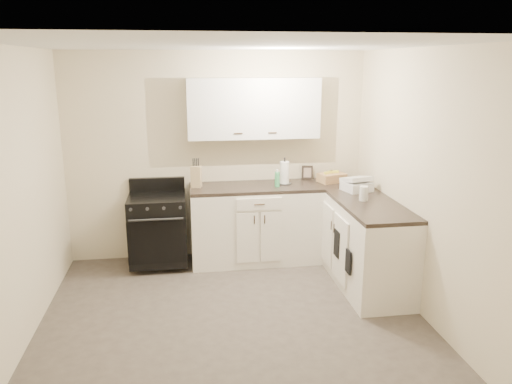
{
  "coord_description": "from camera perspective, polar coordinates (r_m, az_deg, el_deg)",
  "views": [
    {
      "loc": [
        -0.43,
        -4.19,
        2.36
      ],
      "look_at": [
        0.34,
        0.85,
        1.03
      ],
      "focal_mm": 35.0,
      "sensor_mm": 36.0,
      "label": 1
    }
  ],
  "objects": [
    {
      "name": "stove",
      "position": [
        5.99,
        -11.13,
        -4.21
      ],
      "size": [
        0.66,
        0.56,
        0.8
      ],
      "primitive_type": "cube",
      "color": "black",
      "rests_on": "floor"
    },
    {
      "name": "countertop_grill",
      "position": [
        5.8,
        11.44,
        0.65
      ],
      "size": [
        0.35,
        0.33,
        0.11
      ],
      "primitive_type": "cube",
      "rotation": [
        0.0,
        0.0,
        0.26
      ],
      "color": "silver",
      "rests_on": "countertop_right"
    },
    {
      "name": "picture_frame",
      "position": [
        6.28,
        5.88,
        2.24
      ],
      "size": [
        0.14,
        0.07,
        0.17
      ],
      "primitive_type": "cube",
      "rotation": [
        -0.14,
        0.0,
        -0.19
      ],
      "color": "black",
      "rests_on": "countertop_back"
    },
    {
      "name": "base_cabinets_back",
      "position": [
        6.07,
        -0.08,
        -3.78
      ],
      "size": [
        1.55,
        0.6,
        0.9
      ],
      "primitive_type": "cube",
      "color": "white",
      "rests_on": "floor"
    },
    {
      "name": "wall_left",
      "position": [
        4.55,
        -25.86,
        -1.04
      ],
      "size": [
        0.0,
        3.6,
        3.6
      ],
      "primitive_type": "plane",
      "rotation": [
        1.57,
        0.0,
        1.57
      ],
      "color": "beige",
      "rests_on": "ground"
    },
    {
      "name": "paper_towel",
      "position": [
        6.0,
        3.27,
        2.2
      ],
      "size": [
        0.12,
        0.12,
        0.27
      ],
      "primitive_type": "cylinder",
      "rotation": [
        0.0,
        0.0,
        0.09
      ],
      "color": "white",
      "rests_on": "countertop_back"
    },
    {
      "name": "soap_bottle",
      "position": [
        5.87,
        2.43,
        1.45
      ],
      "size": [
        0.07,
        0.07,
        0.18
      ],
      "primitive_type": "cylinder",
      "rotation": [
        0.0,
        0.0,
        0.25
      ],
      "color": "#43B066",
      "rests_on": "countertop_back"
    },
    {
      "name": "floor",
      "position": [
        4.83,
        -2.51,
        -14.68
      ],
      "size": [
        3.6,
        3.6,
        0.0
      ],
      "primitive_type": "plane",
      "color": "#473F38",
      "rests_on": "ground"
    },
    {
      "name": "oven_mitt_near",
      "position": [
        5.11,
        10.5,
        -7.85
      ],
      "size": [
        0.02,
        0.14,
        0.24
      ],
      "primitive_type": "cube",
      "color": "black",
      "rests_on": "base_cabinets_right"
    },
    {
      "name": "countertop_back",
      "position": [
        5.93,
        -0.08,
        0.53
      ],
      "size": [
        1.55,
        0.6,
        0.04
      ],
      "primitive_type": "cube",
      "color": "black",
      "rests_on": "base_cabinets_back"
    },
    {
      "name": "oven_mitt_far",
      "position": [
        5.41,
        9.26,
        -5.85
      ],
      "size": [
        0.02,
        0.17,
        0.29
      ],
      "primitive_type": "cube",
      "color": "black",
      "rests_on": "base_cabinets_right"
    },
    {
      "name": "glass_jar",
      "position": [
        5.41,
        12.21,
        -0.15
      ],
      "size": [
        0.12,
        0.12,
        0.15
      ],
      "primitive_type": "cylinder",
      "rotation": [
        0.0,
        0.0,
        -0.4
      ],
      "color": "silver",
      "rests_on": "countertop_right"
    },
    {
      "name": "ceiling",
      "position": [
        4.22,
        -2.9,
        16.46
      ],
      "size": [
        3.6,
        3.6,
        0.0
      ],
      "primitive_type": "plane",
      "color": "white",
      "rests_on": "wall_back"
    },
    {
      "name": "countertop_right",
      "position": [
        5.59,
        11.9,
        -0.68
      ],
      "size": [
        0.6,
        1.9,
        0.04
      ],
      "primitive_type": "cube",
      "color": "black",
      "rests_on": "base_cabinets_right"
    },
    {
      "name": "wall_back",
      "position": [
        6.11,
        -4.45,
        4.07
      ],
      "size": [
        3.6,
        0.0,
        3.6
      ],
      "primitive_type": "plane",
      "rotation": [
        1.57,
        0.0,
        0.0
      ],
      "color": "beige",
      "rests_on": "ground"
    },
    {
      "name": "wall_right",
      "position": [
        4.88,
        18.85,
        0.62
      ],
      "size": [
        0.0,
        3.6,
        3.6
      ],
      "primitive_type": "plane",
      "rotation": [
        1.57,
        0.0,
        -1.57
      ],
      "color": "beige",
      "rests_on": "ground"
    },
    {
      "name": "wall_front",
      "position": [
        2.67,
        1.39,
        -9.98
      ],
      "size": [
        3.6,
        0.0,
        3.6
      ],
      "primitive_type": "plane",
      "rotation": [
        -1.57,
        0.0,
        0.0
      ],
      "color": "beige",
      "rests_on": "ground"
    },
    {
      "name": "base_cabinets_right",
      "position": [
        5.73,
        11.65,
        -5.22
      ],
      "size": [
        0.6,
        1.9,
        0.9
      ],
      "primitive_type": "cube",
      "color": "white",
      "rests_on": "floor"
    },
    {
      "name": "wicker_basket",
      "position": [
        6.18,
        8.65,
        1.62
      ],
      "size": [
        0.36,
        0.29,
        0.11
      ],
      "primitive_type": "cube",
      "rotation": [
        0.0,
        0.0,
        0.28
      ],
      "color": "tan",
      "rests_on": "countertop_right"
    },
    {
      "name": "knife_block",
      "position": [
        5.88,
        -6.85,
        1.76
      ],
      "size": [
        0.13,
        0.13,
        0.25
      ],
      "primitive_type": "cube",
      "rotation": [
        0.0,
        0.0,
        -0.22
      ],
      "color": "tan",
      "rests_on": "countertop_back"
    },
    {
      "name": "upper_cabinets",
      "position": [
        5.93,
        -0.3,
        9.55
      ],
      "size": [
        1.55,
        0.3,
        0.7
      ],
      "primitive_type": "cube",
      "color": "silver",
      "rests_on": "wall_back"
    }
  ]
}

